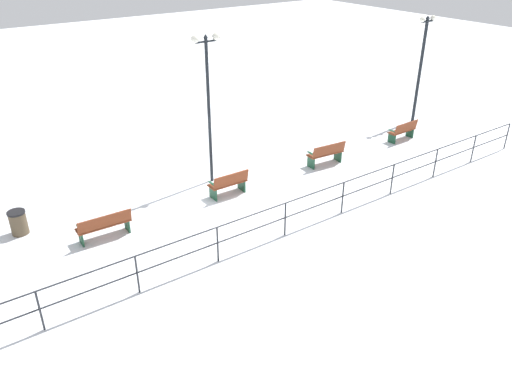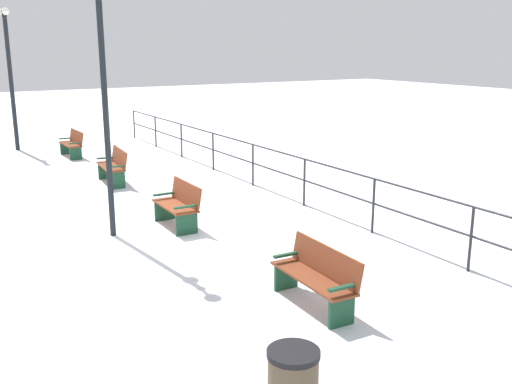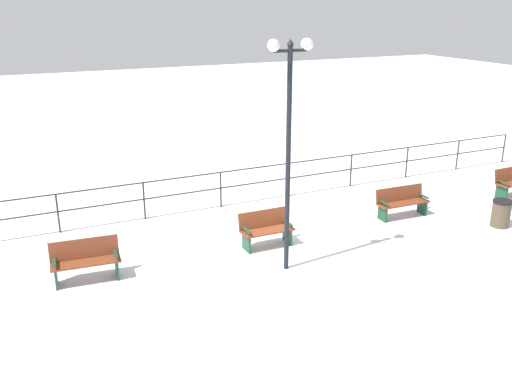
{
  "view_description": "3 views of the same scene",
  "coord_description": "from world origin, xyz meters",
  "px_view_note": "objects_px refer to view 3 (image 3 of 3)",
  "views": [
    {
      "loc": [
        -13.29,
        8.23,
        8.26
      ],
      "look_at": [
        -1.28,
        -0.27,
        0.59
      ],
      "focal_mm": 35.51,
      "sensor_mm": 36.0,
      "label": 1
    },
    {
      "loc": [
        4.47,
        10.73,
        3.64
      ],
      "look_at": [
        -1.66,
        0.36,
        0.6
      ],
      "focal_mm": 40.95,
      "sensor_mm": 36.0,
      "label": 2
    },
    {
      "loc": [
        11.82,
        -5.79,
        6.02
      ],
      "look_at": [
        -2.45,
        0.85,
        0.58
      ],
      "focal_mm": 39.17,
      "sensor_mm": 36.0,
      "label": 3
    }
  ],
  "objects_px": {
    "bench_third": "(266,229)",
    "bench_fourth": "(402,201)",
    "lamppost_middle": "(289,118)",
    "bench_second": "(86,260)",
    "trash_bin": "(501,213)"
  },
  "relations": [
    {
      "from": "bench_second",
      "to": "bench_third",
      "type": "height_order",
      "value": "bench_second"
    },
    {
      "from": "lamppost_middle",
      "to": "trash_bin",
      "type": "xyz_separation_m",
      "value": [
        0.23,
        6.64,
        -3.21
      ]
    },
    {
      "from": "bench_second",
      "to": "bench_third",
      "type": "distance_m",
      "value": 4.49
    },
    {
      "from": "bench_third",
      "to": "bench_fourth",
      "type": "distance_m",
      "value": 4.5
    },
    {
      "from": "bench_second",
      "to": "lamppost_middle",
      "type": "height_order",
      "value": "lamppost_middle"
    },
    {
      "from": "bench_fourth",
      "to": "trash_bin",
      "type": "relative_size",
      "value": 2.13
    },
    {
      "from": "bench_fourth",
      "to": "trash_bin",
      "type": "height_order",
      "value": "bench_fourth"
    },
    {
      "from": "bench_fourth",
      "to": "lamppost_middle",
      "type": "bearing_deg",
      "value": -69.54
    },
    {
      "from": "bench_fourth",
      "to": "lamppost_middle",
      "type": "height_order",
      "value": "lamppost_middle"
    },
    {
      "from": "bench_second",
      "to": "trash_bin",
      "type": "height_order",
      "value": "bench_second"
    },
    {
      "from": "bench_second",
      "to": "lamppost_middle",
      "type": "relative_size",
      "value": 0.3
    },
    {
      "from": "lamppost_middle",
      "to": "trash_bin",
      "type": "distance_m",
      "value": 7.38
    },
    {
      "from": "bench_fourth",
      "to": "lamppost_middle",
      "type": "relative_size",
      "value": 0.31
    },
    {
      "from": "bench_third",
      "to": "bench_fourth",
      "type": "height_order",
      "value": "bench_third"
    },
    {
      "from": "trash_bin",
      "to": "bench_second",
      "type": "bearing_deg",
      "value": -98.36
    }
  ]
}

